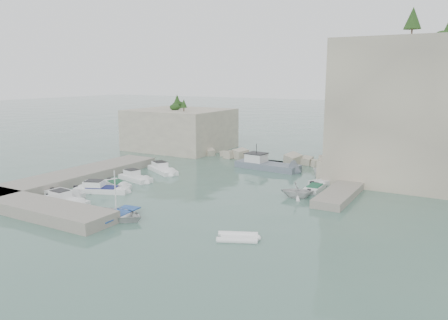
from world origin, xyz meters
The scene contains 22 objects.
ground centered at (0.00, 0.00, 0.00)m, with size 400.00×400.00×0.00m, color #4E7567.
cliff_terrace centered at (13.00, 18.00, 1.25)m, with size 8.00×10.00×2.50m, color beige.
outcrop_west centered at (-20.00, 25.00, 3.50)m, with size 16.00×14.00×7.00m, color beige.
quay_west centered at (-17.00, -1.00, 0.55)m, with size 5.00×24.00×1.10m, color #9E9689.
quay_south centered at (-10.00, -12.50, 0.55)m, with size 18.00×4.00×1.10m, color #9E9689.
ledge_east centered at (13.50, 10.00, 0.40)m, with size 3.00×16.00×0.80m, color #9E9689.
breakwater centered at (-1.00, 22.00, 0.70)m, with size 28.00×3.00×1.40m, color beige.
motorboat_a centered at (-10.71, 7.91, 0.00)m, with size 6.61×1.97×1.40m, color white, non-canonical shape.
motorboat_b centered at (-10.59, 2.33, 0.00)m, with size 5.47×1.79×1.40m, color white, non-canonical shape.
motorboat_c centered at (-10.38, -1.11, 0.00)m, with size 4.70×1.71×0.70m, color silver, non-canonical shape.
motorboat_d centered at (-10.07, -3.78, 0.00)m, with size 6.55×1.95×1.40m, color white, non-canonical shape.
motorboat_e centered at (-12.19, -7.15, 0.00)m, with size 4.95×2.02×0.70m, color silver, non-canonical shape.
motorboat_f centered at (-9.92, -8.94, 0.00)m, with size 6.04×1.80×1.40m, color white, non-canonical shape.
rowboat centered at (-2.05, -9.92, 0.00)m, with size 3.94×5.52×1.14m, color silver.
inflatable_dinghy centered at (9.87, -8.90, 0.00)m, with size 3.51×1.70×0.44m, color white, non-canonical shape.
tender_east_a centered at (9.61, 4.97, 0.00)m, with size 2.99×3.46×1.82m, color silver.
tender_east_b centered at (10.25, 8.84, 0.00)m, with size 4.56×1.56×0.70m, color silver, non-canonical shape.
tender_east_c centered at (10.36, 12.30, 0.00)m, with size 4.60×1.49×0.70m, color silver, non-canonical shape.
tender_east_d centered at (9.73, 15.41, 0.00)m, with size 1.46×3.89×1.50m, color white.
work_boat centered at (0.72, 16.87, 0.00)m, with size 10.04×2.97×2.20m, color slate, non-canonical shape.
rowboat_mast centered at (-2.05, -9.92, 2.67)m, with size 0.10×0.10×4.20m, color white.
vegetation centered at (17.83, 24.40, 17.93)m, with size 53.48×13.88×13.40m.
Camera 1 is at (25.35, -37.77, 12.70)m, focal length 35.00 mm.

